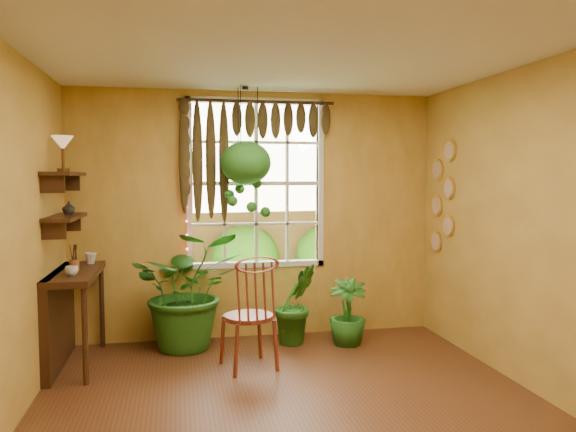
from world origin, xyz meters
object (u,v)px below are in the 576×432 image
hanging_basket (246,167)px  potted_plant_mid (296,303)px  potted_plant_left (188,289)px  counter_ledge (64,308)px  windsor_chair (250,331)px

hanging_basket → potted_plant_mid: bearing=-5.4°
potted_plant_left → potted_plant_mid: bearing=-2.1°
counter_ledge → potted_plant_left: (1.15, 0.32, 0.06)m
potted_plant_left → hanging_basket: size_ratio=0.90×
potted_plant_left → counter_ledge: bearing=-164.3°
counter_ledge → hanging_basket: bearing=10.7°
potted_plant_left → potted_plant_mid: size_ratio=1.44×
counter_ledge → potted_plant_mid: (2.28, 0.28, -0.12)m
windsor_chair → hanging_basket: size_ratio=0.89×
potted_plant_mid → hanging_basket: 1.54m
counter_ledge → potted_plant_left: size_ratio=0.97×
potted_plant_mid → hanging_basket: bearing=174.6°
windsor_chair → potted_plant_mid: windsor_chair is taller
potted_plant_mid → hanging_basket: size_ratio=0.63×
windsor_chair → potted_plant_mid: 0.91m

